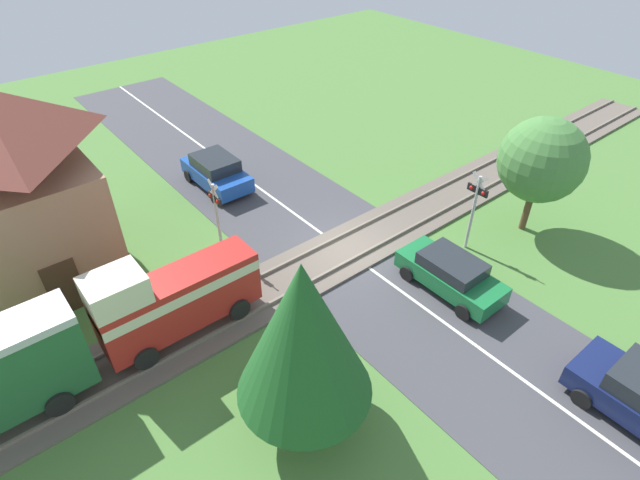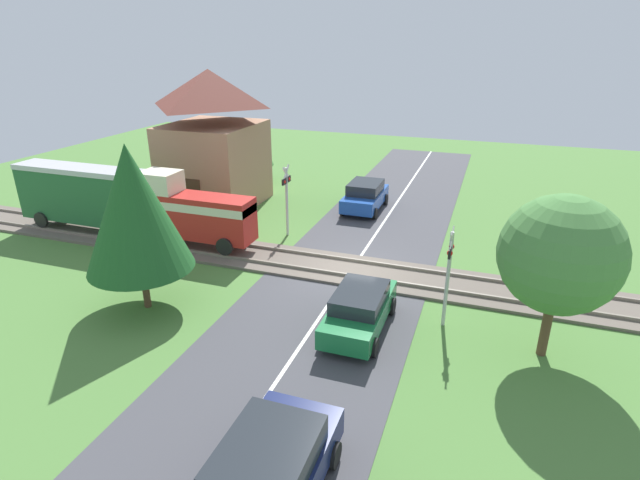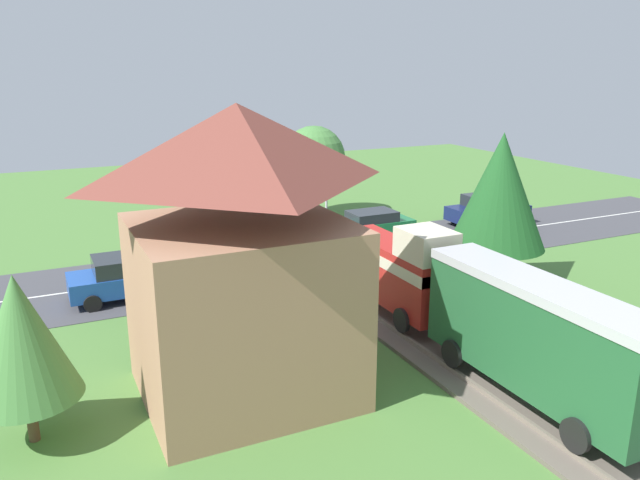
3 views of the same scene
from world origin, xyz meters
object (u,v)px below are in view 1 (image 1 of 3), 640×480
car_far_side (216,171)px  crossing_signal_west_approach (475,202)px  station_building (19,193)px  pedestrian_by_station (106,299)px  crossing_signal_east_approach (217,210)px  train (56,350)px  car_near_crossing (451,273)px

car_far_side → crossing_signal_west_approach: size_ratio=1.16×
station_building → pedestrian_by_station: bearing=-165.6°
station_building → pedestrian_by_station: station_building is taller
crossing_signal_east_approach → station_building: station_building is taller
crossing_signal_east_approach → train: bearing=113.3°
pedestrian_by_station → crossing_signal_west_approach: bearing=-112.7°
pedestrian_by_station → car_far_side: bearing=-53.8°
car_far_side → crossing_signal_east_approach: size_ratio=1.16×
car_near_crossing → crossing_signal_east_approach: crossing_signal_east_approach is taller
pedestrian_by_station → station_building: bearing=14.4°
car_far_side → station_building: station_building is taller
crossing_signal_west_approach → pedestrian_by_station: 13.83m
crossing_signal_west_approach → pedestrian_by_station: size_ratio=2.05×
car_far_side → station_building: (-1.70, 8.19, 2.78)m
train → crossing_signal_west_approach: 14.97m
train → pedestrian_by_station: bearing=-39.4°
train → pedestrian_by_station: train is taller
crossing_signal_east_approach → station_building: bearing=60.7°
crossing_signal_east_approach → pedestrian_by_station: crossing_signal_east_approach is taller
train → car_near_crossing: (-4.05, -12.13, -1.11)m
train → car_near_crossing: bearing=-108.5°
car_far_side → train: bearing=129.9°
car_near_crossing → pedestrian_by_station: size_ratio=2.39×
car_far_side → station_building: 8.82m
car_near_crossing → car_far_side: size_ratio=1.01×
crossing_signal_west_approach → station_building: 16.35m
car_near_crossing → crossing_signal_west_approach: crossing_signal_west_approach is taller
train → crossing_signal_west_approach: bearing=-101.1°
crossing_signal_west_approach → crossing_signal_east_approach: 9.85m
station_building → car_far_side: bearing=-78.3°
train → crossing_signal_west_approach: train is taller
crossing_signal_east_approach → pedestrian_by_station: 4.93m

